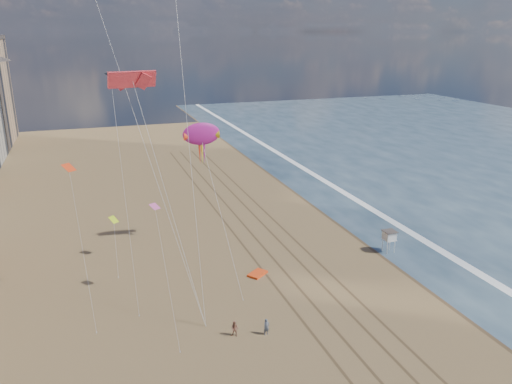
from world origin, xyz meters
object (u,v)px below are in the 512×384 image
at_px(grounded_kite, 258,274).
at_px(show_kite, 201,134).
at_px(kite_flyer_a, 266,327).
at_px(lifeguard_stand, 389,236).
at_px(kite_flyer_b, 235,329).

bearing_deg(grounded_kite, show_kite, 70.99).
xyz_separation_m(show_kite, kite_flyer_a, (0.45, -23.37, -14.34)).
bearing_deg(show_kite, lifeguard_stand, -26.01).
relative_size(lifeguard_stand, grounded_kite, 1.28).
xyz_separation_m(grounded_kite, kite_flyer_a, (-3.27, -11.99, 0.71)).
distance_m(lifeguard_stand, kite_flyer_a, 25.15).
xyz_separation_m(lifeguard_stand, show_kite, (-22.21, 10.84, 12.89)).
relative_size(grounded_kite, kite_flyer_b, 1.44).
bearing_deg(lifeguard_stand, kite_flyer_b, -154.47).
xyz_separation_m(lifeguard_stand, kite_flyer_a, (-21.76, -12.53, -1.45)).
relative_size(kite_flyer_a, kite_flyer_b, 1.05).
xyz_separation_m(grounded_kite, kite_flyer_b, (-6.21, -11.26, 0.68)).
relative_size(lifeguard_stand, kite_flyer_b, 1.84).
distance_m(kite_flyer_a, kite_flyer_b, 3.03).
bearing_deg(kite_flyer_b, grounded_kite, 94.09).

